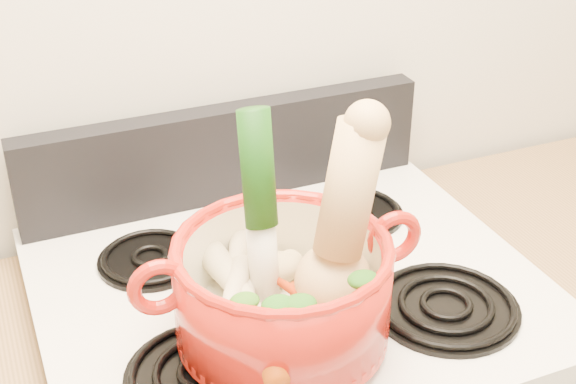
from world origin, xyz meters
name	(u,v)px	position (x,y,z in m)	size (l,w,h in m)	color
wall_back	(210,7)	(0.00, 1.75, 1.30)	(3.50, 0.02, 2.60)	beige
cooktop	(289,289)	(0.00, 1.40, 0.93)	(0.78, 0.67, 0.03)	silver
control_backsplash	(225,153)	(0.00, 1.70, 1.04)	(0.76, 0.05, 0.18)	black
burner_front_left	(206,373)	(-0.19, 1.24, 0.96)	(0.22, 0.22, 0.02)	black
burner_front_right	(446,305)	(0.19, 1.24, 0.96)	(0.22, 0.22, 0.02)	black
burner_back_left	(150,258)	(-0.19, 1.54, 0.96)	(0.17, 0.17, 0.02)	black
burner_back_right	(355,211)	(0.19, 1.54, 0.96)	(0.17, 0.17, 0.02)	black
dutch_oven	(282,291)	(-0.07, 1.27, 1.04)	(0.30, 0.30, 0.15)	#B21A0F
pot_handle_left	(159,287)	(-0.24, 1.27, 1.09)	(0.08, 0.08, 0.02)	#B21A0F
pot_handle_right	(394,237)	(0.10, 1.26, 1.09)	(0.08, 0.08, 0.02)	#B21A0F
squash	(335,223)	(0.00, 1.26, 1.14)	(0.12, 0.12, 0.29)	#DDB071
leek	(262,210)	(-0.08, 1.31, 1.15)	(0.05, 0.05, 0.30)	silver
ginger	(274,269)	(-0.05, 1.35, 1.02)	(0.08, 0.06, 0.05)	tan
parsnip_0	(245,289)	(-0.11, 1.31, 1.03)	(0.05, 0.05, 0.24)	beige
parsnip_1	(245,313)	(-0.12, 1.26, 1.02)	(0.04, 0.04, 0.19)	beige
parsnip_2	(245,294)	(-0.11, 1.29, 1.04)	(0.05, 0.05, 0.21)	beige
parsnip_3	(229,304)	(-0.14, 1.27, 1.04)	(0.04, 0.04, 0.17)	beige
parsnip_4	(236,267)	(-0.11, 1.34, 1.04)	(0.04, 0.04, 0.19)	beige
carrot_0	(296,325)	(-0.07, 1.22, 1.02)	(0.03, 0.03, 0.17)	#D7420A
carrot_1	(261,342)	(-0.13, 1.20, 1.02)	(0.03, 0.03, 0.15)	#C54C09
carrot_2	(312,304)	(-0.04, 1.24, 1.03)	(0.03, 0.03, 0.17)	#C33309
carrot_3	(266,331)	(-0.12, 1.21, 1.03)	(0.03, 0.03, 0.13)	#DD450B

